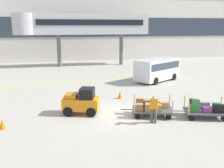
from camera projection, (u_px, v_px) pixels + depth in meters
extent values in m
plane|color=#B2ADA0|center=(118.00, 114.00, 15.68)|extent=(120.00, 120.00, 0.00)
cube|color=yellow|center=(77.00, 82.00, 24.56)|extent=(20.85, 2.53, 0.01)
cube|color=beige|center=(75.00, 30.00, 39.42)|extent=(57.47, 2.40, 9.04)
cube|color=#2D3847|center=(75.00, 27.00, 38.14)|extent=(54.59, 0.12, 2.80)
cube|color=#B7B7BC|center=(90.00, 24.00, 33.87)|extent=(14.99, 2.20, 2.60)
cylinder|color=#B7B7BC|center=(25.00, 24.00, 32.06)|extent=(3.00, 3.00, 2.60)
cube|color=black|center=(92.00, 22.00, 32.74)|extent=(13.49, 0.08, 0.70)
cylinder|color=#59595B|center=(59.00, 51.00, 33.67)|extent=(0.50, 0.50, 4.08)
cylinder|color=#59595B|center=(121.00, 49.00, 35.51)|extent=(0.50, 0.50, 4.08)
cube|color=orange|center=(81.00, 104.00, 15.64)|extent=(2.34, 1.71, 0.70)
cube|color=black|center=(87.00, 93.00, 15.47)|extent=(1.07, 1.19, 0.60)
cube|color=orange|center=(71.00, 96.00, 15.59)|extent=(0.96, 1.11, 0.24)
cylinder|color=black|center=(72.00, 106.00, 16.28)|extent=(0.59, 0.35, 0.56)
cylinder|color=black|center=(68.00, 112.00, 15.26)|extent=(0.59, 0.35, 0.56)
cylinder|color=black|center=(94.00, 107.00, 16.16)|extent=(0.59, 0.35, 0.56)
cylinder|color=black|center=(91.00, 112.00, 15.15)|extent=(0.59, 0.35, 0.56)
cube|color=#4C4C4F|center=(152.00, 110.00, 15.33)|extent=(2.62, 2.05, 0.08)
cylinder|color=gray|center=(134.00, 100.00, 15.97)|extent=(0.06, 0.06, 0.70)
cylinder|color=gray|center=(134.00, 106.00, 14.71)|extent=(0.06, 0.06, 0.70)
cylinder|color=gray|center=(170.00, 101.00, 15.78)|extent=(0.06, 0.06, 0.70)
cylinder|color=gray|center=(173.00, 107.00, 14.53)|extent=(0.06, 0.06, 0.70)
cylinder|color=black|center=(137.00, 110.00, 16.03)|extent=(0.34, 0.20, 0.32)
cylinder|color=black|center=(137.00, 116.00, 14.87)|extent=(0.34, 0.20, 0.32)
cylinder|color=black|center=(166.00, 110.00, 15.88)|extent=(0.34, 0.20, 0.32)
cylinder|color=black|center=(168.00, 117.00, 14.72)|extent=(0.34, 0.20, 0.32)
cylinder|color=#333333|center=(127.00, 110.00, 15.47)|extent=(0.68, 0.27, 0.05)
cube|color=olive|center=(140.00, 105.00, 15.66)|extent=(0.50, 0.48, 0.32)
cube|color=olive|center=(139.00, 107.00, 15.00)|extent=(0.48, 0.48, 0.41)
cube|color=#9E7A4C|center=(148.00, 103.00, 15.65)|extent=(0.61, 0.52, 0.47)
cube|color=#A87F4C|center=(149.00, 107.00, 14.97)|extent=(0.59, 0.63, 0.43)
cube|color=tan|center=(156.00, 104.00, 15.51)|extent=(0.55, 0.59, 0.46)
cube|color=#A87F4C|center=(157.00, 108.00, 14.94)|extent=(0.57, 0.55, 0.40)
cube|color=tan|center=(164.00, 105.00, 15.56)|extent=(0.64, 0.57, 0.36)
cube|color=#A87F4C|center=(140.00, 100.00, 15.59)|extent=(0.52, 0.45, 0.25)
cube|color=#4C4C4F|center=(205.00, 111.00, 15.07)|extent=(2.62, 2.05, 0.08)
cylinder|color=gold|center=(185.00, 101.00, 15.71)|extent=(0.06, 0.06, 0.70)
cylinder|color=gold|center=(189.00, 108.00, 14.45)|extent=(0.06, 0.06, 0.70)
cylinder|color=gold|center=(221.00, 102.00, 15.52)|extent=(0.06, 0.06, 0.70)
cylinder|color=black|center=(188.00, 111.00, 15.77)|extent=(0.34, 0.20, 0.32)
cylinder|color=black|center=(192.00, 118.00, 14.61)|extent=(0.34, 0.20, 0.32)
cylinder|color=black|center=(217.00, 112.00, 15.62)|extent=(0.34, 0.20, 0.32)
cylinder|color=black|center=(224.00, 119.00, 14.46)|extent=(0.34, 0.20, 0.32)
cylinder|color=#333333|center=(178.00, 111.00, 15.21)|extent=(0.68, 0.27, 0.05)
cube|color=#99999E|center=(193.00, 106.00, 15.37)|extent=(0.50, 0.32, 0.34)
cube|color=#236B2D|center=(195.00, 108.00, 14.76)|extent=(0.52, 0.42, 0.45)
cube|color=#99999E|center=(204.00, 105.00, 15.31)|extent=(0.62, 0.42, 0.44)
cube|color=#8C338C|center=(207.00, 110.00, 14.75)|extent=(0.55, 0.41, 0.32)
cube|color=#236B2D|center=(216.00, 106.00, 15.22)|extent=(0.50, 0.43, 0.38)
cube|color=black|center=(219.00, 109.00, 14.66)|extent=(0.63, 0.48, 0.48)
cube|color=black|center=(193.00, 101.00, 15.31)|extent=(0.52, 0.43, 0.25)
cube|color=#236B2D|center=(196.00, 102.00, 14.68)|extent=(0.42, 0.28, 0.28)
cylinder|color=#4C4C4C|center=(152.00, 115.00, 14.23)|extent=(0.16, 0.16, 0.82)
cylinder|color=#4C4C4C|center=(155.00, 116.00, 14.18)|extent=(0.16, 0.16, 0.82)
cube|color=orange|center=(154.00, 104.00, 13.96)|extent=(0.55, 0.55, 0.61)
sphere|color=tan|center=(154.00, 98.00, 13.77)|extent=(0.22, 0.22, 0.22)
cube|color=silver|center=(157.00, 69.00, 24.94)|extent=(5.09, 4.13, 1.90)
cube|color=#2D3847|center=(158.00, 65.00, 24.85)|extent=(4.78, 3.96, 0.64)
cylinder|color=black|center=(155.00, 81.00, 23.48)|extent=(0.71, 0.56, 0.68)
cylinder|color=black|center=(174.00, 77.00, 25.53)|extent=(0.71, 0.56, 0.68)
cone|color=orange|center=(2.00, 124.00, 13.41)|extent=(0.36, 0.36, 0.55)
cone|color=orange|center=(120.00, 95.00, 19.02)|extent=(0.36, 0.36, 0.55)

